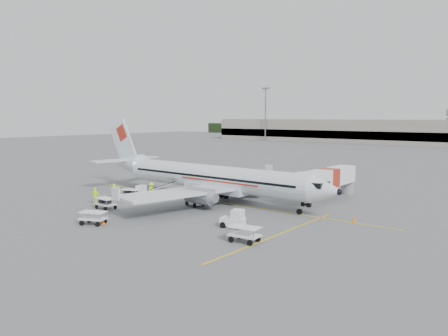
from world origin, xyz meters
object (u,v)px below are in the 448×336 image
at_px(tug_aft, 138,192).
at_px(aircraft, 213,161).
at_px(jet_bridge, 328,184).
at_px(belt_loader, 162,187).
at_px(tug_mid, 195,199).
at_px(tug_fore, 233,218).

bearing_deg(tug_aft, aircraft, 9.71).
bearing_deg(aircraft, jet_bridge, 41.58).
bearing_deg(belt_loader, jet_bridge, 17.84).
relative_size(belt_loader, tug_mid, 2.28).
bearing_deg(belt_loader, tug_aft, -140.30).
height_order(jet_bridge, tug_aft, jet_bridge).
distance_m(jet_bridge, tug_fore, 17.78).
height_order(aircraft, tug_fore, aircraft).
bearing_deg(tug_fore, tug_mid, 135.98).
height_order(jet_bridge, belt_loader, jet_bridge).
relative_size(jet_bridge, belt_loader, 3.19).
bearing_deg(aircraft, tug_aft, -150.29).
height_order(aircraft, belt_loader, aircraft).
height_order(tug_mid, tug_aft, tug_aft).
xyz_separation_m(belt_loader, tug_mid, (6.95, -1.50, -0.46)).
distance_m(tug_fore, tug_mid, 10.50).
bearing_deg(tug_mid, belt_loader, 175.49).
bearing_deg(tug_fore, tug_aft, 151.57).
height_order(aircraft, tug_mid, aircraft).
bearing_deg(jet_bridge, tug_mid, -127.50).
xyz_separation_m(tug_fore, tug_aft, (-17.91, 4.05, -0.02)).
height_order(aircraft, jet_bridge, aircraft).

